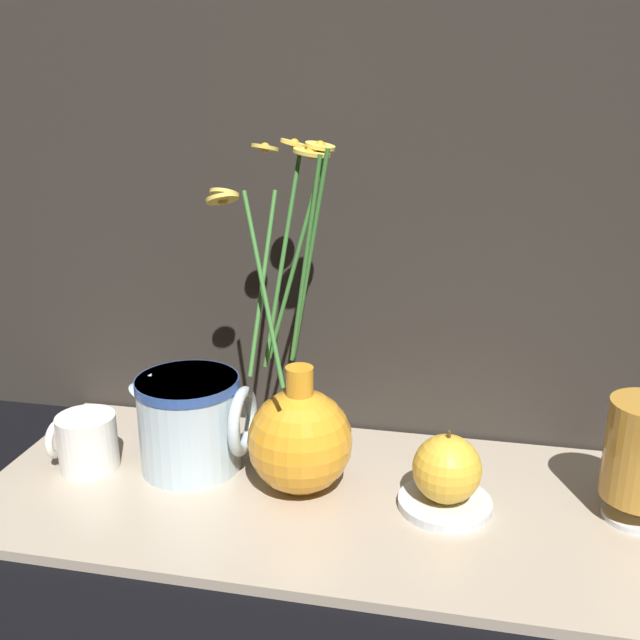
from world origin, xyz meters
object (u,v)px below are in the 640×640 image
at_px(vase_with_flowers, 299,432).
at_px(yellow_mug, 88,440).
at_px(ceramic_pitcher, 191,419).
at_px(orange_fruit, 447,470).

xyz_separation_m(vase_with_flowers, yellow_mug, (-0.27, -0.00, -0.04)).
height_order(yellow_mug, ceramic_pitcher, ceramic_pitcher).
bearing_deg(ceramic_pitcher, vase_with_flowers, -8.57).
relative_size(yellow_mug, orange_fruit, 0.97).
bearing_deg(orange_fruit, vase_with_flowers, 176.91).
bearing_deg(vase_with_flowers, yellow_mug, -179.37).
height_order(yellow_mug, orange_fruit, orange_fruit).
height_order(vase_with_flowers, orange_fruit, vase_with_flowers).
xyz_separation_m(vase_with_flowers, orange_fruit, (0.17, -0.01, -0.02)).
bearing_deg(yellow_mug, vase_with_flowers, 0.63).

